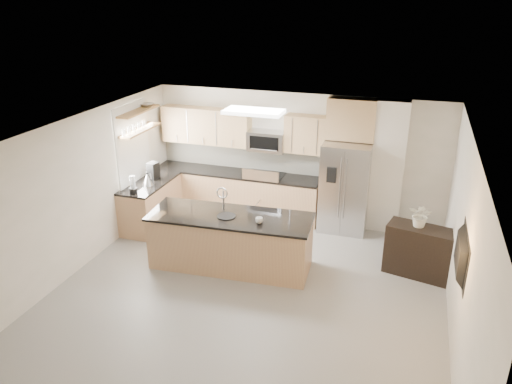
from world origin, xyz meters
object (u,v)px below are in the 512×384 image
(microwave, at_px, (267,141))
(flower_vase, at_px, (422,209))
(blender, at_px, (133,186))
(coffee_maker, at_px, (153,171))
(island, at_px, (231,241))
(kettle, at_px, (147,179))
(refrigerator, at_px, (345,187))
(range, at_px, (265,196))
(bowl, at_px, (147,104))
(credenza, at_px, (419,251))
(television, at_px, (457,254))
(platter, at_px, (226,216))
(cup, at_px, (259,220))

(microwave, distance_m, flower_vase, 3.47)
(blender, distance_m, coffee_maker, 0.81)
(island, xyz_separation_m, kettle, (-2.07, 0.90, 0.56))
(refrigerator, height_order, blender, refrigerator)
(range, bearing_deg, bowl, -164.66)
(range, xyz_separation_m, island, (0.04, -2.12, 0.01))
(coffee_maker, bearing_deg, bowl, 123.35)
(microwave, xyz_separation_m, blender, (-2.07, -1.78, -0.56))
(credenza, bearing_deg, blender, -164.91)
(blender, relative_size, kettle, 1.26)
(credenza, height_order, television, television)
(island, xyz_separation_m, flower_vase, (3.04, 0.73, 0.70))
(platter, relative_size, flower_vase, 0.52)
(island, xyz_separation_m, cup, (0.55, -0.12, 0.52))
(refrigerator, bearing_deg, platter, -128.01)
(kettle, xyz_separation_m, coffee_maker, (-0.07, 0.36, 0.04))
(blender, distance_m, bowl, 1.68)
(bowl, xyz_separation_m, television, (5.76, -2.50, -1.03))
(credenza, xyz_separation_m, platter, (-3.14, -0.75, 0.53))
(refrigerator, bearing_deg, blender, -156.64)
(platter, bearing_deg, television, -15.05)
(blender, bearing_deg, flower_vase, 2.99)
(credenza, bearing_deg, island, -154.83)
(flower_vase, bearing_deg, credenza, -33.82)
(coffee_maker, relative_size, bowl, 1.05)
(island, bearing_deg, television, -19.88)
(refrigerator, distance_m, kettle, 3.87)
(range, height_order, platter, range)
(microwave, relative_size, flower_vase, 1.24)
(microwave, xyz_separation_m, cup, (0.59, -2.36, -0.63))
(microwave, height_order, refrigerator, microwave)
(microwave, bearing_deg, blender, -139.32)
(platter, height_order, kettle, kettle)
(range, xyz_separation_m, flower_vase, (3.08, -1.39, 0.70))
(blender, xyz_separation_m, flower_vase, (5.16, 0.27, 0.11))
(cup, xyz_separation_m, kettle, (-2.62, 1.02, 0.04))
(blender, xyz_separation_m, bowl, (-0.18, 1.04, 1.31))
(blender, bearing_deg, bowl, 99.53)
(credenza, relative_size, blender, 3.19)
(cup, relative_size, blender, 0.36)
(platter, xyz_separation_m, kettle, (-2.02, 0.96, 0.08))
(microwave, distance_m, island, 2.52)
(island, xyz_separation_m, platter, (-0.05, -0.06, 0.48))
(platter, distance_m, coffee_maker, 2.48)
(range, distance_m, kettle, 2.43)
(kettle, xyz_separation_m, flower_vase, (5.11, -0.17, 0.14))
(credenza, distance_m, television, 1.97)
(platter, relative_size, television, 0.30)
(refrigerator, height_order, cup, refrigerator)
(blender, relative_size, coffee_maker, 1.00)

